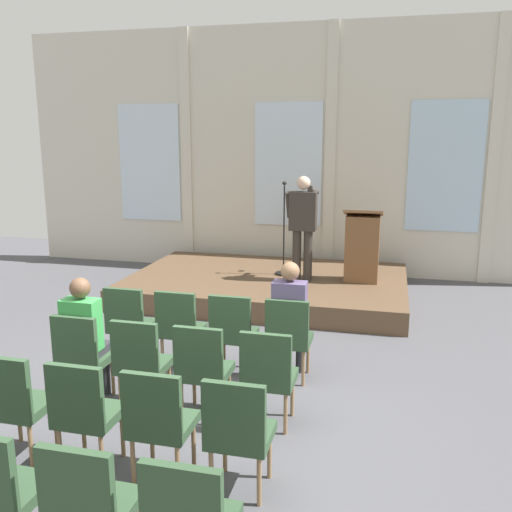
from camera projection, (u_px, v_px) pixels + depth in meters
The scene contains 21 objects.
ground_plane at pixel (164, 426), 5.08m from camera, with size 15.97×15.97×0.00m, color #4C4C51.
rear_partition at pixel (290, 153), 10.40m from camera, with size 10.57×0.14×4.59m.
stage_platform at pixel (268, 285), 9.17m from camera, with size 4.47×2.97×0.33m, color brown.
speaker at pixel (303, 221), 8.69m from camera, with size 0.50×0.69×1.66m.
mic_stand at pixel (284, 255), 9.17m from camera, with size 0.28×0.28×1.55m.
lectern at pixel (362, 247), 8.71m from camera, with size 0.60×0.48×1.16m.
chair_r0_c0 at pixel (129, 320), 6.34m from camera, with size 0.46×0.44×0.94m.
chair_r0_c1 at pixel (180, 325), 6.19m from camera, with size 0.46×0.44×0.94m.
chair_r0_c2 at pixel (233, 329), 6.05m from camera, with size 0.46×0.44×0.94m.
chair_r0_c3 at pixel (289, 334), 5.90m from camera, with size 0.46×0.44×0.94m.
audience_r0_c3 at pixel (290, 314), 5.94m from camera, with size 0.36×0.39×1.31m.
chair_r1_c0 at pixel (82, 353), 5.39m from camera, with size 0.46×0.44×0.94m.
audience_r1_c0 at pixel (85, 333), 5.43m from camera, with size 0.36×0.39×1.28m.
chair_r1_c1 at pixel (141, 359), 5.24m from camera, with size 0.46×0.44×0.94m.
chair_r1_c2 at pixel (203, 365), 5.10m from camera, with size 0.46×0.44×0.94m.
chair_r1_c3 at pixel (268, 372), 4.95m from camera, with size 0.46×0.44×0.94m.
chair_r2_c0 at pixel (15, 400), 4.44m from camera, with size 0.46×0.44×0.94m.
chair_r2_c1 at pixel (84, 409), 4.29m from camera, with size 0.46×0.44×0.94m.
chair_r2_c2 at pixel (158, 418), 4.15m from camera, with size 0.46×0.44×0.94m.
chair_r2_c3 at pixel (238, 428), 4.00m from camera, with size 0.46×0.44×0.94m.
chair_r3_c2 at pixel (88, 502), 3.20m from camera, with size 0.46×0.44×0.94m.
Camera 1 is at (1.93, -4.29, 2.62)m, focal length 38.75 mm.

